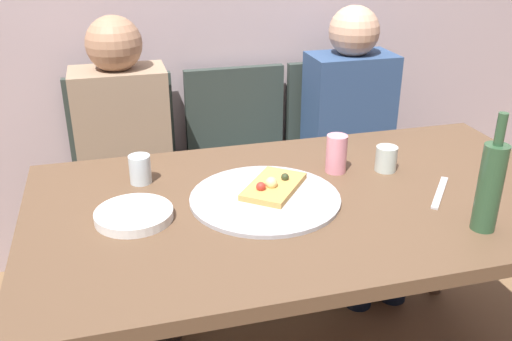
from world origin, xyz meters
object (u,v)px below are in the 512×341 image
at_px(pizza_slice_last, 273,186).
at_px(plate_stack, 134,214).
at_px(tumbler_near, 140,169).
at_px(guest_in_beanie, 356,135).
at_px(pizza_tray, 265,198).
at_px(guest_in_sweater, 126,158).
at_px(table_knife, 440,192).
at_px(chair_middle, 242,160).
at_px(soda_can, 336,154).
at_px(chair_right, 340,150).
at_px(tumbler_far, 386,159).
at_px(dining_table, 309,220).
at_px(beer_bottle, 490,185).
at_px(chair_left, 127,173).

relative_size(pizza_slice_last, plate_stack, 1.20).
distance_m(tumbler_near, guest_in_beanie, 1.06).
xyz_separation_m(pizza_tray, pizza_slice_last, (0.04, 0.04, 0.02)).
distance_m(tumbler_near, guest_in_sweater, 0.49).
bearing_deg(table_knife, chair_middle, 61.39).
bearing_deg(soda_can, chair_right, 64.95).
bearing_deg(tumbler_near, tumbler_far, -8.35).
bearing_deg(chair_right, pizza_tray, 54.29).
xyz_separation_m(pizza_tray, chair_right, (0.60, 0.83, -0.24)).
relative_size(dining_table, chair_middle, 1.79).
relative_size(tumbler_near, chair_middle, 0.10).
relative_size(pizza_tray, chair_middle, 0.48).
distance_m(pizza_slice_last, beer_bottle, 0.59).
xyz_separation_m(tumbler_near, soda_can, (0.61, -0.08, 0.02)).
bearing_deg(beer_bottle, plate_stack, 161.67).
xyz_separation_m(soda_can, guest_in_sweater, (-0.64, 0.55, -0.17)).
xyz_separation_m(tumbler_near, chair_right, (0.93, 0.62, -0.28)).
xyz_separation_m(beer_bottle, chair_right, (0.09, 1.13, -0.36)).
distance_m(table_knife, guest_in_beanie, 0.79).
bearing_deg(pizza_slice_last, plate_stack, -173.19).
distance_m(chair_middle, guest_in_sweater, 0.54).
xyz_separation_m(pizza_slice_last, chair_right, (0.56, 0.80, -0.26)).
height_order(pizza_slice_last, beer_bottle, beer_bottle).
bearing_deg(tumbler_far, soda_can, 168.14).
xyz_separation_m(plate_stack, guest_in_sweater, (0.01, 0.69, -0.12)).
distance_m(tumbler_far, chair_left, 1.12).
xyz_separation_m(dining_table, chair_left, (-0.50, 0.85, -0.16)).
relative_size(dining_table, tumbler_far, 20.10).
xyz_separation_m(soda_can, chair_right, (0.33, 0.70, -0.30)).
xyz_separation_m(pizza_tray, beer_bottle, (0.50, -0.30, 0.12)).
bearing_deg(tumbler_far, guest_in_sweater, 143.85).
bearing_deg(pizza_slice_last, guest_in_beanie, 48.85).
height_order(table_knife, chair_left, chair_left).
height_order(chair_middle, guest_in_sweater, guest_in_sweater).
bearing_deg(guest_in_sweater, pizza_tray, 118.13).
bearing_deg(pizza_tray, dining_table, -6.36).
xyz_separation_m(beer_bottle, tumbler_near, (-0.84, 0.51, -0.08)).
bearing_deg(beer_bottle, chair_middle, 108.10).
relative_size(dining_table, chair_left, 1.79).
relative_size(beer_bottle, tumbler_near, 3.61).
xyz_separation_m(soda_can, plate_stack, (-0.64, -0.15, -0.05)).
bearing_deg(tumbler_near, pizza_slice_last, -25.38).
bearing_deg(chair_middle, tumbler_far, 112.01).
bearing_deg(tumbler_far, chair_left, 137.35).
distance_m(tumbler_far, guest_in_sweater, 1.00).
relative_size(tumbler_near, table_knife, 0.40).
relative_size(chair_middle, guest_in_sweater, 0.77).
relative_size(table_knife, chair_left, 0.24).
bearing_deg(beer_bottle, guest_in_beanie, 84.54).
relative_size(tumbler_near, guest_in_sweater, 0.08).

